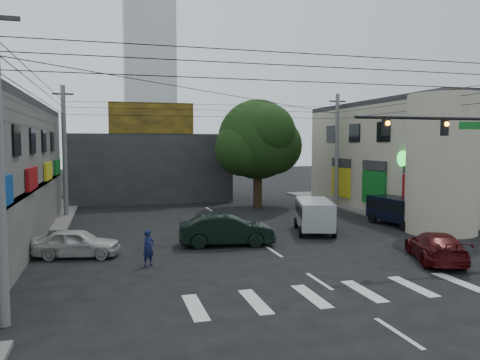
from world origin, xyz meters
name	(u,v)px	position (x,y,z in m)	size (l,w,h in m)	color
ground	(289,262)	(0.00, 0.00, 0.00)	(160.00, 160.00, 0.00)	black
sidewalk_far_right	(400,200)	(18.00, 18.00, 0.07)	(16.00, 16.00, 0.15)	#514F4C
building_right	(439,158)	(18.00, 13.00, 4.00)	(14.00, 18.00, 8.00)	#A19780
corner_column	(442,164)	(11.00, 4.00, 4.00)	(4.00, 4.00, 8.00)	#A19780
building_far	(148,167)	(-4.00, 26.00, 3.00)	(14.00, 10.00, 6.00)	#232326
billboard	(152,118)	(-4.00, 21.10, 7.30)	(7.00, 0.30, 2.60)	olive
tower_distant	(149,52)	(0.00, 70.00, 22.00)	(9.00, 9.00, 44.00)	silver
street_tree	(258,140)	(4.00, 17.00, 5.47)	(6.40, 6.40, 8.70)	black
traffic_gantry	(459,151)	(7.82, -1.00, 4.83)	(7.10, 0.35, 7.20)	black
utility_pole_far_left	(65,152)	(-10.50, 16.00, 4.60)	(0.32, 0.32, 9.20)	#59595B
utility_pole_far_right	(337,151)	(10.50, 16.00, 4.60)	(0.32, 0.32, 9.20)	#59595B
dark_sedan	(227,230)	(-1.84, 3.99, 0.79)	(4.99, 2.32, 1.58)	black
white_compact	(77,243)	(-9.02, 3.48, 0.65)	(4.06, 2.31, 1.30)	#BABBB6
maroon_sedan	(436,247)	(6.24, -1.62, 0.65)	(3.37, 4.84, 1.30)	#3F090B
silver_minivan	(314,216)	(3.92, 5.99, 0.94)	(3.05, 4.70, 1.87)	#9A9EA2
navy_van	(399,212)	(9.89, 6.42, 0.89)	(2.10, 4.57, 1.77)	black
traffic_officer	(148,248)	(-6.00, 0.97, 0.77)	(0.67, 0.62, 1.55)	#11183E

